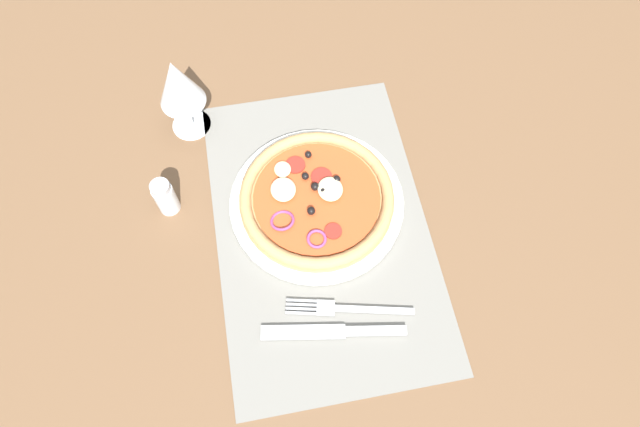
{
  "coord_description": "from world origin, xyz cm",
  "views": [
    {
      "loc": [
        -34.95,
        6.69,
        74.39
      ],
      "look_at": [
        1.15,
        0.0,
        2.41
      ],
      "focal_mm": 30.51,
      "sensor_mm": 36.0,
      "label": 1
    }
  ],
  "objects_px": {
    "wine_glass": "(178,85)",
    "pepper_shaker": "(165,197)",
    "knife": "(332,332)",
    "plate": "(315,203)",
    "fork": "(342,309)",
    "pizza": "(314,198)"
  },
  "relations": [
    {
      "from": "wine_glass",
      "to": "pepper_shaker",
      "type": "relative_size",
      "value": 2.22
    },
    {
      "from": "knife",
      "to": "wine_glass",
      "type": "bearing_deg",
      "value": -57.64
    },
    {
      "from": "plate",
      "to": "fork",
      "type": "height_order",
      "value": "plate"
    },
    {
      "from": "plate",
      "to": "knife",
      "type": "bearing_deg",
      "value": 176.63
    },
    {
      "from": "fork",
      "to": "wine_glass",
      "type": "xyz_separation_m",
      "value": [
        0.36,
        0.18,
        0.1
      ]
    },
    {
      "from": "plate",
      "to": "fork",
      "type": "relative_size",
      "value": 1.49
    },
    {
      "from": "plate",
      "to": "pepper_shaker",
      "type": "xyz_separation_m",
      "value": [
        0.04,
        0.22,
        0.02
      ]
    },
    {
      "from": "knife",
      "to": "fork",
      "type": "bearing_deg",
      "value": -115.28
    },
    {
      "from": "pizza",
      "to": "fork",
      "type": "distance_m",
      "value": 0.17
    },
    {
      "from": "wine_glass",
      "to": "knife",
      "type": "bearing_deg",
      "value": -157.17
    },
    {
      "from": "knife",
      "to": "wine_glass",
      "type": "xyz_separation_m",
      "value": [
        0.39,
        0.16,
        0.1
      ]
    },
    {
      "from": "pizza",
      "to": "wine_glass",
      "type": "height_order",
      "value": "wine_glass"
    },
    {
      "from": "fork",
      "to": "plate",
      "type": "bearing_deg",
      "value": -74.14
    },
    {
      "from": "plate",
      "to": "pizza",
      "type": "relative_size",
      "value": 1.14
    },
    {
      "from": "plate",
      "to": "pepper_shaker",
      "type": "height_order",
      "value": "pepper_shaker"
    },
    {
      "from": "plate",
      "to": "knife",
      "type": "height_order",
      "value": "plate"
    },
    {
      "from": "knife",
      "to": "pepper_shaker",
      "type": "height_order",
      "value": "pepper_shaker"
    },
    {
      "from": "knife",
      "to": "wine_glass",
      "type": "height_order",
      "value": "wine_glass"
    },
    {
      "from": "plate",
      "to": "knife",
      "type": "relative_size",
      "value": 1.33
    },
    {
      "from": "wine_glass",
      "to": "pepper_shaker",
      "type": "xyz_separation_m",
      "value": [
        -0.15,
        0.04,
        -0.07
      ]
    },
    {
      "from": "fork",
      "to": "knife",
      "type": "distance_m",
      "value": 0.04
    },
    {
      "from": "fork",
      "to": "pepper_shaker",
      "type": "bearing_deg",
      "value": -29.48
    }
  ]
}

